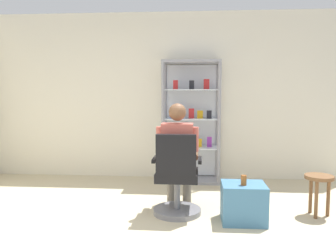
% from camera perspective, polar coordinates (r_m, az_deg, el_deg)
% --- Properties ---
extents(back_wall, '(6.00, 0.10, 2.70)m').
position_cam_1_polar(back_wall, '(5.72, -0.14, 4.96)').
color(back_wall, silver).
rests_on(back_wall, ground).
extents(display_cabinet_main, '(0.90, 0.45, 1.90)m').
position_cam_1_polar(display_cabinet_main, '(5.48, 3.82, 0.84)').
color(display_cabinet_main, gray).
rests_on(display_cabinet_main, ground).
extents(office_chair, '(0.56, 0.56, 0.96)m').
position_cam_1_polar(office_chair, '(4.00, 1.47, -9.19)').
color(office_chair, slate).
rests_on(office_chair, ground).
extents(seated_shopkeeper, '(0.49, 0.57, 1.29)m').
position_cam_1_polar(seated_shopkeeper, '(4.09, 1.64, -4.29)').
color(seated_shopkeeper, slate).
rests_on(seated_shopkeeper, ground).
extents(storage_crate, '(0.47, 0.41, 0.42)m').
position_cam_1_polar(storage_crate, '(3.95, 12.34, -12.28)').
color(storage_crate, teal).
rests_on(storage_crate, ground).
extents(tea_glass, '(0.06, 0.06, 0.11)m').
position_cam_1_polar(tea_glass, '(3.82, 12.39, -8.73)').
color(tea_glass, brown).
rests_on(tea_glass, storage_crate).
extents(wooden_stool, '(0.32, 0.32, 0.47)m').
position_cam_1_polar(wooden_stool, '(4.34, 23.65, -8.75)').
color(wooden_stool, brown).
rests_on(wooden_stool, ground).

